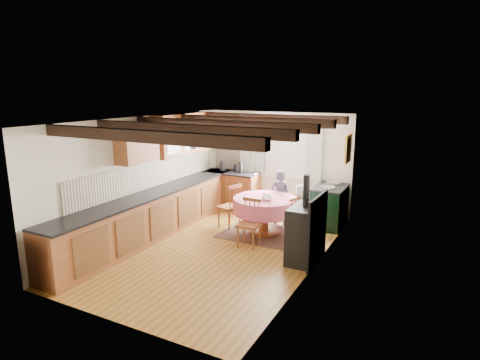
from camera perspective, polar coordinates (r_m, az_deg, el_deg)
The scene contains 41 objects.
floor at distance 7.66m, azimuth -2.79°, elevation -9.62°, with size 3.60×5.50×0.00m, color #A8762F.
ceiling at distance 7.10m, azimuth -3.00°, elevation 8.60°, with size 3.60×5.50×0.00m, color white.
wall_back at distance 9.71m, azimuth 5.30°, elevation 2.55°, with size 3.60×0.00×2.40m, color silver.
wall_front at distance 5.20m, azimuth -18.43°, elevation -7.19°, with size 3.60×0.00×2.40m, color silver.
wall_left at distance 8.31m, azimuth -13.68°, elevation 0.51°, with size 0.00×5.50×2.40m, color silver.
wall_right at distance 6.59m, azimuth 10.79°, elevation -2.54°, with size 0.00×5.50×2.40m, color silver.
beam_a at distance 5.48m, azimuth -13.64°, elevation 6.08°, with size 3.60×0.16×0.16m, color black.
beam_b at distance 6.26m, azimuth -7.64°, elevation 7.12°, with size 3.60×0.16×0.16m, color black.
beam_c at distance 7.10m, azimuth -2.99°, elevation 7.88°, with size 3.60×0.16×0.16m, color black.
beam_d at distance 7.98m, azimuth 0.67°, elevation 8.43°, with size 3.60×0.16×0.16m, color black.
beam_e at distance 8.88m, azimuth 3.60°, elevation 8.85°, with size 3.60×0.16×0.16m, color black.
splash_left at distance 8.53m, azimuth -12.27°, elevation 0.88°, with size 0.02×4.50×0.55m, color beige.
splash_back at distance 10.10m, azimuth -0.02°, elevation 3.01°, with size 1.40×0.02×0.55m, color beige.
base_cabinet_left at distance 8.32m, azimuth -11.83°, elevation -4.81°, with size 0.60×5.30×0.88m, color brown.
base_cabinet_back at distance 10.04m, azimuth -1.00°, elevation -1.49°, with size 1.30×0.60×0.88m, color brown.
worktop_left at distance 8.18m, azimuth -11.87°, elevation -1.76°, with size 0.64×5.30×0.04m, color black.
worktop_back at distance 9.92m, azimuth -1.07°, elevation 1.06°, with size 1.30×0.64×0.04m, color black.
wall_cabinet_glass at distance 9.02m, azimuth -8.11°, elevation 6.52°, with size 0.34×1.80×0.90m, color brown.
wall_cabinet_solid at distance 7.86m, azimuth -14.43°, elevation 4.96°, with size 0.34×0.90×0.70m, color brown.
window_frame at distance 9.59m, azimuth 5.87°, elevation 4.84°, with size 1.34×0.03×1.54m, color white.
window_pane at distance 9.60m, azimuth 5.88°, elevation 4.84°, with size 1.20×0.01×1.40m, color white.
curtain_left at distance 9.94m, azimuth 1.05°, elevation 2.26°, with size 0.35×0.10×2.10m, color #A0AA8D.
curtain_right at distance 9.32m, azimuth 10.47°, elevation 1.34°, with size 0.35×0.10×2.10m, color #A0AA8D.
curtain_rod at distance 9.45m, azimuth 5.76°, elevation 8.38°, with size 0.03×0.03×2.00m, color black.
wall_picture at distance 8.69m, azimuth 15.13°, elevation 4.30°, with size 0.04×0.50×0.60m, color gold.
wall_plate at distance 9.26m, azimuth 11.34°, elevation 5.00°, with size 0.30×0.30×0.02m, color silver.
rug at distance 8.36m, azimuth 3.49°, elevation -7.62°, with size 1.68×1.31×0.01m, color #382816.
dining_table at distance 8.23m, azimuth 3.52°, elevation -5.14°, with size 1.28×1.28×0.77m, color #F86D7C, non-canonical shape.
chair_near at distance 7.56m, azimuth 1.24°, elevation -6.17°, with size 0.39×0.41×0.92m, color #9B5721, non-canonical shape.
chair_left at distance 8.63m, azimuth -1.54°, elevation -3.62°, with size 0.41×0.43×0.96m, color #9B5721, non-canonical shape.
chair_right at distance 7.87m, azimuth 8.82°, elevation -5.68°, with size 0.38×0.40×0.89m, color #9B5721, non-canonical shape.
aga_range at distance 8.90m, azimuth 12.60°, elevation -3.61°, with size 0.63×0.98×0.90m, color black, non-canonical shape.
cast_iron_stove at distance 6.91m, azimuth 9.25°, elevation -5.49°, with size 0.46×0.77×1.53m, color black, non-canonical shape.
child_far at distance 8.80m, azimuth 5.75°, elevation -2.48°, with size 0.44×0.29×1.21m, color #404157.
child_right at distance 8.06m, azimuth 8.82°, elevation -4.41°, with size 0.54×0.35×1.11m, color silver.
bowl_a at distance 8.20m, azimuth 3.92°, elevation -2.23°, with size 0.20×0.20×0.05m, color silver.
bowl_b at distance 7.94m, azimuth 3.91°, elevation -2.67°, with size 0.21×0.21×0.07m, color silver.
cup at distance 8.12m, azimuth 3.50°, elevation -2.23°, with size 0.10×0.10×0.09m, color silver.
canister_tall at distance 10.01m, azimuth -2.48°, elevation 2.02°, with size 0.15×0.15×0.25m, color #262628.
canister_wide at distance 9.96m, azimuth -0.46°, elevation 1.75°, with size 0.16×0.16×0.18m, color #262628.
canister_slim at distance 9.78m, azimuth 0.11°, elevation 1.80°, with size 0.09×0.09×0.26m, color #262628.
Camera 1 is at (3.57, -6.11, 2.92)m, focal length 30.02 mm.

